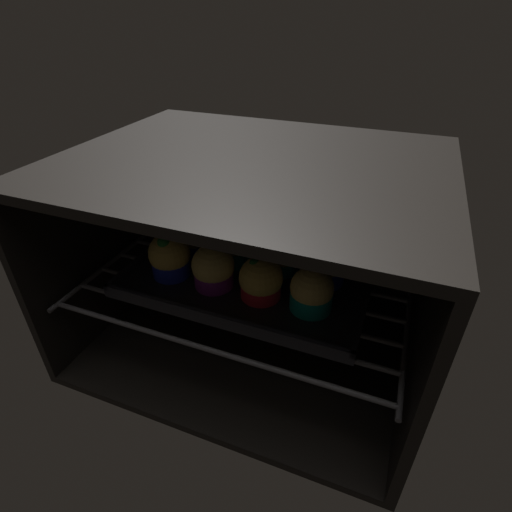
% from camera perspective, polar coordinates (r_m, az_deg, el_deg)
% --- Properties ---
extents(oven_cavity, '(0.59, 0.47, 0.37)m').
position_cam_1_polar(oven_cavity, '(0.73, 0.77, 1.06)').
color(oven_cavity, black).
rests_on(oven_cavity, ground).
extents(oven_rack, '(0.55, 0.42, 0.01)m').
position_cam_1_polar(oven_rack, '(0.72, -0.46, -2.93)').
color(oven_rack, '#4C494C').
rests_on(oven_rack, oven_cavity).
extents(baking_tray, '(0.41, 0.33, 0.02)m').
position_cam_1_polar(baking_tray, '(0.72, 0.00, -1.56)').
color(baking_tray, black).
rests_on(baking_tray, oven_rack).
extents(muffin_row0_col0, '(0.07, 0.07, 0.08)m').
position_cam_1_polar(muffin_row0_col0, '(0.69, -12.37, -0.07)').
color(muffin_row0_col0, '#1928B7').
rests_on(muffin_row0_col0, baking_tray).
extents(muffin_row0_col1, '(0.07, 0.07, 0.08)m').
position_cam_1_polar(muffin_row0_col1, '(0.65, -6.20, -1.77)').
color(muffin_row0_col1, '#7A238C').
rests_on(muffin_row0_col1, baking_tray).
extents(muffin_row0_col2, '(0.07, 0.07, 0.07)m').
position_cam_1_polar(muffin_row0_col2, '(0.63, 0.71, -3.52)').
color(muffin_row0_col2, red).
rests_on(muffin_row0_col2, baking_tray).
extents(muffin_row0_col3, '(0.07, 0.07, 0.07)m').
position_cam_1_polar(muffin_row0_col3, '(0.61, 8.05, -5.05)').
color(muffin_row0_col3, '#0C8C84').
rests_on(muffin_row0_col3, baking_tray).
extents(muffin_row1_col0, '(0.07, 0.07, 0.07)m').
position_cam_1_polar(muffin_row1_col0, '(0.75, -9.00, 2.68)').
color(muffin_row1_col0, '#1928B7').
rests_on(muffin_row1_col0, baking_tray).
extents(muffin_row1_col1, '(0.07, 0.07, 0.08)m').
position_cam_1_polar(muffin_row1_col1, '(0.71, -3.19, 1.68)').
color(muffin_row1_col1, '#0C8C84').
rests_on(muffin_row1_col1, baking_tray).
extents(muffin_row1_col2, '(0.07, 0.07, 0.07)m').
position_cam_1_polar(muffin_row1_col2, '(0.69, 3.55, 0.29)').
color(muffin_row1_col2, '#0C8C84').
rests_on(muffin_row1_col2, baking_tray).
extents(muffin_row1_col3, '(0.07, 0.07, 0.08)m').
position_cam_1_polar(muffin_row1_col3, '(0.67, 10.13, -1.10)').
color(muffin_row1_col3, '#1928B7').
rests_on(muffin_row1_col3, baking_tray).
extents(muffin_row2_col0, '(0.07, 0.07, 0.07)m').
position_cam_1_polar(muffin_row2_col0, '(0.81, -6.01, 5.54)').
color(muffin_row2_col0, '#1928B7').
rests_on(muffin_row2_col0, baking_tray).
extents(muffin_row2_col1, '(0.07, 0.07, 0.07)m').
position_cam_1_polar(muffin_row2_col1, '(0.78, -0.36, 4.52)').
color(muffin_row2_col1, '#1928B7').
rests_on(muffin_row2_col1, baking_tray).
extents(muffin_row2_col2, '(0.07, 0.07, 0.08)m').
position_cam_1_polar(muffin_row2_col2, '(0.75, 4.92, 3.61)').
color(muffin_row2_col2, silver).
rests_on(muffin_row2_col2, baking_tray).
extents(muffin_row2_col3, '(0.07, 0.07, 0.07)m').
position_cam_1_polar(muffin_row2_col3, '(0.74, 11.05, 2.08)').
color(muffin_row2_col3, '#1928B7').
rests_on(muffin_row2_col3, baking_tray).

